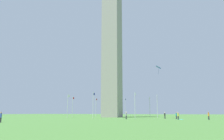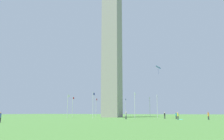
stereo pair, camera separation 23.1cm
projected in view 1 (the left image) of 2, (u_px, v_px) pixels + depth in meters
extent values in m
plane|color=#3D6B2D|center=(112.00, 117.00, 77.34)|extent=(260.00, 260.00, 0.00)
cube|color=gray|center=(112.00, 51.00, 81.49)|extent=(5.76, 5.76, 46.12)
cylinder|color=silver|center=(125.00, 107.00, 92.05)|extent=(0.14, 0.14, 7.20)
cube|color=#1E2D99|center=(125.00, 99.00, 93.12)|extent=(1.00, 0.03, 0.64)
cylinder|color=silver|center=(96.00, 107.00, 91.58)|extent=(0.14, 0.14, 7.20)
cube|color=red|center=(97.00, 99.00, 92.66)|extent=(1.00, 0.03, 0.64)
cylinder|color=silver|center=(72.00, 107.00, 83.15)|extent=(0.14, 0.14, 7.20)
cube|color=red|center=(73.00, 98.00, 84.23)|extent=(1.00, 0.03, 0.64)
cylinder|color=silver|center=(68.00, 106.00, 71.70)|extent=(0.14, 0.14, 7.20)
cube|color=white|center=(69.00, 96.00, 72.77)|extent=(1.00, 0.03, 0.64)
cylinder|color=silver|center=(93.00, 105.00, 63.92)|extent=(0.14, 0.14, 7.20)
cube|color=#1E2D99|center=(94.00, 94.00, 65.00)|extent=(1.00, 0.03, 0.64)
cylinder|color=silver|center=(135.00, 105.00, 64.39)|extent=(0.14, 0.14, 7.20)
cube|color=white|center=(135.00, 94.00, 65.46)|extent=(1.00, 0.03, 0.64)
cylinder|color=silver|center=(157.00, 106.00, 72.82)|extent=(0.14, 0.14, 7.20)
cube|color=white|center=(157.00, 96.00, 73.89)|extent=(1.00, 0.03, 0.64)
cylinder|color=silver|center=(150.00, 107.00, 84.27)|extent=(0.14, 0.14, 7.20)
cube|color=white|center=(150.00, 98.00, 85.35)|extent=(1.00, 0.03, 0.64)
cylinder|color=#2D2D38|center=(178.00, 118.00, 52.87)|extent=(0.29, 0.29, 0.80)
cylinder|color=yellow|center=(178.00, 115.00, 53.01)|extent=(0.32, 0.32, 0.67)
sphere|color=tan|center=(178.00, 113.00, 53.09)|extent=(0.24, 0.24, 0.24)
cylinder|color=#2D2D38|center=(165.00, 117.00, 60.41)|extent=(0.29, 0.29, 0.80)
cylinder|color=black|center=(165.00, 114.00, 60.54)|extent=(0.32, 0.32, 0.64)
sphere|color=beige|center=(165.00, 113.00, 60.62)|extent=(0.24, 0.24, 0.24)
cylinder|color=#2D2D38|center=(0.00, 120.00, 38.07)|extent=(0.29, 0.29, 0.80)
cylinder|color=#3851B2|center=(1.00, 116.00, 38.21)|extent=(0.32, 0.32, 0.67)
sphere|color=#936B4C|center=(1.00, 113.00, 38.29)|extent=(0.24, 0.24, 0.24)
cylinder|color=#2D2D38|center=(126.00, 118.00, 55.60)|extent=(0.29, 0.29, 0.80)
cylinder|color=gray|center=(126.00, 114.00, 55.74)|extent=(0.32, 0.32, 0.75)
sphere|color=beige|center=(126.00, 112.00, 55.83)|extent=(0.24, 0.24, 0.24)
cylinder|color=#2D2D38|center=(209.00, 118.00, 51.72)|extent=(0.29, 0.29, 0.80)
cylinder|color=orange|center=(209.00, 114.00, 51.86)|extent=(0.32, 0.32, 0.74)
sphere|color=#936B4C|center=(208.00, 112.00, 51.95)|extent=(0.24, 0.24, 0.24)
cylinder|color=#2D2D38|center=(176.00, 117.00, 57.16)|extent=(0.29, 0.29, 0.80)
cylinder|color=teal|center=(176.00, 114.00, 57.29)|extent=(0.32, 0.32, 0.64)
sphere|color=#936B4C|center=(176.00, 113.00, 57.37)|extent=(0.24, 0.24, 0.24)
cube|color=blue|center=(158.00, 67.00, 66.68)|extent=(1.76, 1.61, 0.79)
cylinder|color=#233C9D|center=(158.00, 71.00, 66.46)|extent=(0.04, 0.04, 1.83)
cube|color=#33C6D1|center=(180.00, 119.00, 54.47)|extent=(2.09, 1.80, 0.01)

